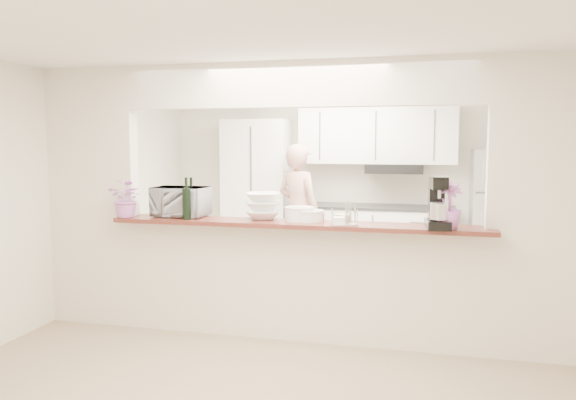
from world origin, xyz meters
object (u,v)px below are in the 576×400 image
(toaster_oven, at_px, (181,202))
(stand_mixer, at_px, (438,205))
(person, at_px, (299,212))
(refrigerator, at_px, (501,217))

(toaster_oven, relative_size, stand_mixer, 1.18)
(stand_mixer, height_order, person, person)
(toaster_oven, distance_m, stand_mixer, 2.37)
(refrigerator, distance_m, toaster_oven, 4.14)
(refrigerator, bearing_deg, toaster_oven, -140.91)
(refrigerator, distance_m, stand_mixer, 2.94)
(stand_mixer, bearing_deg, refrigerator, 73.32)
(refrigerator, height_order, toaster_oven, refrigerator)
(stand_mixer, xyz_separation_m, person, (-1.72, 2.41, -0.40))
(refrigerator, xyz_separation_m, person, (-2.56, -0.37, 0.03))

